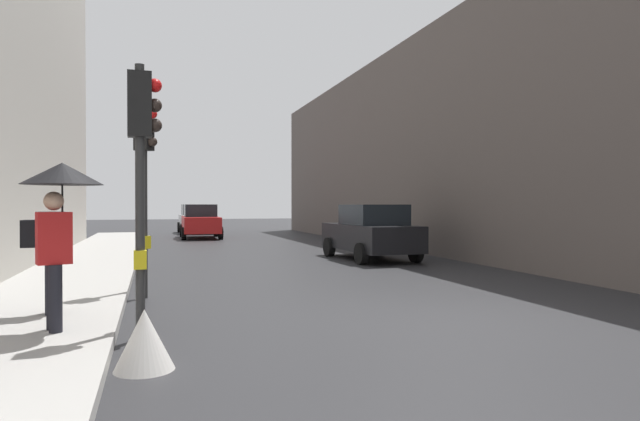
{
  "coord_description": "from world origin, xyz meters",
  "views": [
    {
      "loc": [
        -4.35,
        -7.67,
        1.77
      ],
      "look_at": [
        -0.17,
        6.25,
        1.61
      ],
      "focal_mm": 31.23,
      "sensor_mm": 36.0,
      "label": 1
    }
  ],
  "objects_px": {
    "traffic_light_near_right": "(145,162)",
    "car_white_compact": "(196,219)",
    "pedestrian_with_black_backpack": "(49,246)",
    "car_red_sedan": "(201,221)",
    "car_dark_suv": "(371,232)",
    "traffic_light_near_left": "(142,150)",
    "pedestrian_with_umbrella": "(60,199)",
    "warning_sign_triangle": "(144,340)"
  },
  "relations": [
    {
      "from": "traffic_light_near_left",
      "to": "car_white_compact",
      "type": "distance_m",
      "value": 27.41
    },
    {
      "from": "pedestrian_with_black_backpack",
      "to": "warning_sign_triangle",
      "type": "xyz_separation_m",
      "value": [
        1.37,
        -2.76,
        -0.84
      ]
    },
    {
      "from": "car_white_compact",
      "to": "traffic_light_near_right",
      "type": "bearing_deg",
      "value": -96.33
    },
    {
      "from": "traffic_light_near_right",
      "to": "car_red_sedan",
      "type": "distance_m",
      "value": 18.83
    },
    {
      "from": "car_dark_suv",
      "to": "pedestrian_with_umbrella",
      "type": "relative_size",
      "value": 2.0
    },
    {
      "from": "traffic_light_near_left",
      "to": "pedestrian_with_black_backpack",
      "type": "bearing_deg",
      "value": 133.97
    },
    {
      "from": "traffic_light_near_left",
      "to": "car_white_compact",
      "type": "height_order",
      "value": "traffic_light_near_left"
    },
    {
      "from": "traffic_light_near_left",
      "to": "car_white_compact",
      "type": "xyz_separation_m",
      "value": [
        2.64,
        27.24,
        -1.59
      ]
    },
    {
      "from": "warning_sign_triangle",
      "to": "car_white_compact",
      "type": "bearing_deg",
      "value": 84.82
    },
    {
      "from": "car_dark_suv",
      "to": "pedestrian_with_black_backpack",
      "type": "bearing_deg",
      "value": -137.0
    },
    {
      "from": "traffic_light_near_right",
      "to": "pedestrian_with_umbrella",
      "type": "height_order",
      "value": "traffic_light_near_right"
    },
    {
      "from": "car_white_compact",
      "to": "car_dark_suv",
      "type": "height_order",
      "value": "same"
    },
    {
      "from": "pedestrian_with_black_backpack",
      "to": "car_dark_suv",
      "type": "bearing_deg",
      "value": 43.0
    },
    {
      "from": "car_red_sedan",
      "to": "car_white_compact",
      "type": "bearing_deg",
      "value": 88.48
    },
    {
      "from": "traffic_light_near_left",
      "to": "pedestrian_with_umbrella",
      "type": "xyz_separation_m",
      "value": [
        -1.0,
        0.16,
        -0.63
      ]
    },
    {
      "from": "traffic_light_near_left",
      "to": "pedestrian_with_umbrella",
      "type": "height_order",
      "value": "traffic_light_near_left"
    },
    {
      "from": "car_white_compact",
      "to": "warning_sign_triangle",
      "type": "xyz_separation_m",
      "value": [
        -2.6,
        -28.62,
        -0.55
      ]
    },
    {
      "from": "car_red_sedan",
      "to": "car_dark_suv",
      "type": "bearing_deg",
      "value": -71.66
    },
    {
      "from": "car_dark_suv",
      "to": "car_red_sedan",
      "type": "relative_size",
      "value": 1.01
    },
    {
      "from": "car_red_sedan",
      "to": "pedestrian_with_black_backpack",
      "type": "height_order",
      "value": "pedestrian_with_black_backpack"
    },
    {
      "from": "pedestrian_with_umbrella",
      "to": "traffic_light_near_right",
      "type": "bearing_deg",
      "value": 72.8
    },
    {
      "from": "car_white_compact",
      "to": "traffic_light_near_left",
      "type": "bearing_deg",
      "value": -95.54
    },
    {
      "from": "car_dark_suv",
      "to": "pedestrian_with_black_backpack",
      "type": "relative_size",
      "value": 2.42
    },
    {
      "from": "traffic_light_near_left",
      "to": "pedestrian_with_black_backpack",
      "type": "xyz_separation_m",
      "value": [
        -1.33,
        1.38,
        -1.31
      ]
    },
    {
      "from": "traffic_light_near_left",
      "to": "pedestrian_with_umbrella",
      "type": "relative_size",
      "value": 1.67
    },
    {
      "from": "traffic_light_near_right",
      "to": "warning_sign_triangle",
      "type": "distance_m",
      "value": 5.26
    },
    {
      "from": "car_white_compact",
      "to": "pedestrian_with_umbrella",
      "type": "height_order",
      "value": "pedestrian_with_umbrella"
    },
    {
      "from": "traffic_light_near_left",
      "to": "warning_sign_triangle",
      "type": "relative_size",
      "value": 5.51
    },
    {
      "from": "traffic_light_near_right",
      "to": "pedestrian_with_black_backpack",
      "type": "relative_size",
      "value": 2.1
    },
    {
      "from": "pedestrian_with_black_backpack",
      "to": "car_red_sedan",
      "type": "bearing_deg",
      "value": 79.47
    },
    {
      "from": "traffic_light_near_right",
      "to": "car_white_compact",
      "type": "xyz_separation_m",
      "value": [
        2.65,
        23.86,
        -1.69
      ]
    },
    {
      "from": "car_dark_suv",
      "to": "pedestrian_with_umbrella",
      "type": "distance_m",
      "value": 11.81
    },
    {
      "from": "pedestrian_with_umbrella",
      "to": "warning_sign_triangle",
      "type": "distance_m",
      "value": 2.4
    },
    {
      "from": "car_red_sedan",
      "to": "pedestrian_with_umbrella",
      "type": "bearing_deg",
      "value": -99.12
    },
    {
      "from": "car_white_compact",
      "to": "pedestrian_with_black_backpack",
      "type": "bearing_deg",
      "value": -98.72
    },
    {
      "from": "traffic_light_near_right",
      "to": "car_white_compact",
      "type": "height_order",
      "value": "traffic_light_near_right"
    },
    {
      "from": "car_dark_suv",
      "to": "warning_sign_triangle",
      "type": "xyz_separation_m",
      "value": [
        -6.77,
        -10.34,
        -0.55
      ]
    },
    {
      "from": "car_white_compact",
      "to": "car_red_sedan",
      "type": "height_order",
      "value": "same"
    },
    {
      "from": "pedestrian_with_umbrella",
      "to": "warning_sign_triangle",
      "type": "xyz_separation_m",
      "value": [
        1.05,
        -1.54,
        -1.52
      ]
    },
    {
      "from": "car_red_sedan",
      "to": "pedestrian_with_black_backpack",
      "type": "bearing_deg",
      "value": -100.53
    },
    {
      "from": "traffic_light_near_left",
      "to": "traffic_light_near_right",
      "type": "distance_m",
      "value": 3.38
    },
    {
      "from": "traffic_light_near_left",
      "to": "pedestrian_with_umbrella",
      "type": "distance_m",
      "value": 1.19
    }
  ]
}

